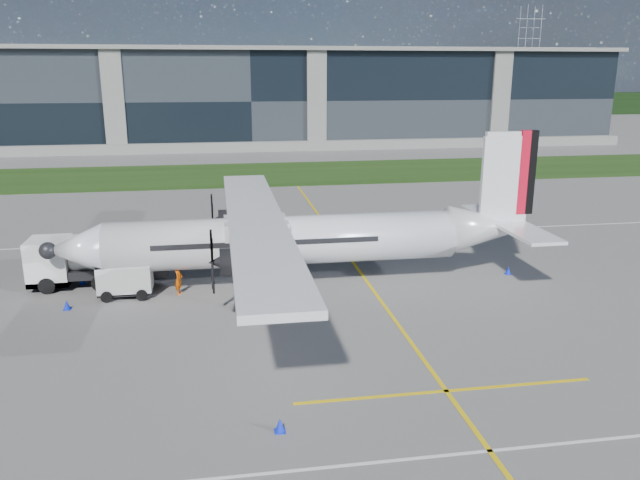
% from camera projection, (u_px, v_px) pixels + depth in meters
% --- Properties ---
extents(ground, '(400.00, 400.00, 0.00)m').
position_uv_depth(ground, '(269.00, 185.00, 67.52)').
color(ground, '#585654').
rests_on(ground, ground).
extents(grass_strip, '(400.00, 18.00, 0.04)m').
position_uv_depth(grass_strip, '(264.00, 174.00, 75.13)').
color(grass_strip, '#1A390F').
rests_on(grass_strip, ground).
extents(terminal_building, '(120.00, 20.00, 15.00)m').
position_uv_depth(terminal_building, '(248.00, 99.00, 103.63)').
color(terminal_building, black).
rests_on(terminal_building, ground).
extents(tree_line, '(400.00, 6.00, 6.00)m').
position_uv_depth(tree_line, '(236.00, 107.00, 161.94)').
color(tree_line, black).
rests_on(tree_line, ground).
extents(pylon_east, '(9.00, 4.60, 30.00)m').
position_uv_depth(pylon_east, '(527.00, 60.00, 181.62)').
color(pylon_east, gray).
rests_on(pylon_east, ground).
extents(yellow_taxiway_centerline, '(0.20, 70.00, 0.01)m').
position_uv_depth(yellow_taxiway_centerline, '(356.00, 267.00, 39.42)').
color(yellow_taxiway_centerline, yellow).
rests_on(yellow_taxiway_centerline, ground).
extents(turboprop_aircraft, '(27.93, 28.97, 8.69)m').
position_uv_depth(turboprop_aircraft, '(301.00, 211.00, 35.15)').
color(turboprop_aircraft, white).
rests_on(turboprop_aircraft, ground).
extents(fuel_tanker_truck, '(8.09, 2.63, 3.03)m').
position_uv_depth(fuel_tanker_truck, '(89.00, 260.00, 35.84)').
color(fuel_tanker_truck, white).
rests_on(fuel_tanker_truck, ground).
extents(baggage_tug, '(3.05, 1.83, 1.83)m').
position_uv_depth(baggage_tug, '(125.00, 280.00, 34.16)').
color(baggage_tug, silver).
rests_on(baggage_tug, ground).
extents(ground_crew_person, '(0.74, 0.92, 1.99)m').
position_uv_depth(ground_crew_person, '(178.00, 277.00, 34.47)').
color(ground_crew_person, '#F25907').
rests_on(ground_crew_person, ground).
extents(safety_cone_tail, '(0.36, 0.36, 0.50)m').
position_uv_depth(safety_cone_tail, '(508.00, 270.00, 38.04)').
color(safety_cone_tail, '#0C21D9').
rests_on(safety_cone_tail, ground).
extents(safety_cone_nose_stbd, '(0.36, 0.36, 0.50)m').
position_uv_depth(safety_cone_nose_stbd, '(82.00, 280.00, 36.28)').
color(safety_cone_nose_stbd, '#0C21D9').
rests_on(safety_cone_nose_stbd, ground).
extents(safety_cone_portwing, '(0.36, 0.36, 0.50)m').
position_uv_depth(safety_cone_portwing, '(280.00, 425.00, 21.42)').
color(safety_cone_portwing, '#0C21D9').
rests_on(safety_cone_portwing, ground).
extents(safety_cone_stbdwing, '(0.36, 0.36, 0.50)m').
position_uv_depth(safety_cone_stbdwing, '(252.00, 224.00, 49.44)').
color(safety_cone_stbdwing, '#0C21D9').
rests_on(safety_cone_stbdwing, ground).
extents(safety_cone_nose_port, '(0.36, 0.36, 0.50)m').
position_uv_depth(safety_cone_nose_port, '(67.00, 305.00, 32.41)').
color(safety_cone_nose_port, '#0C21D9').
rests_on(safety_cone_nose_port, ground).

